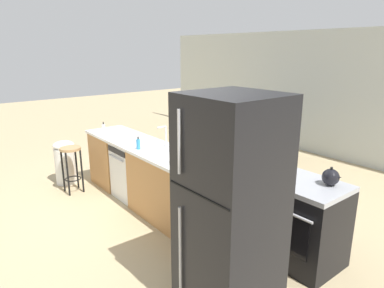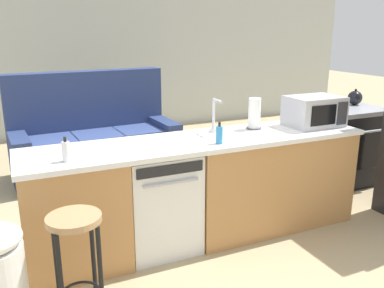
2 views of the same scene
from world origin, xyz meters
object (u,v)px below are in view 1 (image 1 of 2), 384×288
Objects in this scene: paper_towel_roll at (180,144)px; bar_stool at (71,160)px; soap_bottle at (138,144)px; couch at (231,146)px; stove_range at (304,223)px; refrigerator at (230,209)px; kettle at (331,177)px; trash_bin at (65,162)px; microwave at (201,156)px; dishwasher at (135,170)px; dish_soap_bottle at (104,128)px.

bar_stool is (-1.75, -0.84, -0.50)m from paper_towel_roll.
soap_bottle is 0.24× the size of bar_stool.
stove_range is at bearing -30.66° from couch.
refrigerator is at bearing -44.95° from couch.
couch is (-2.71, 2.70, -0.56)m from refrigerator.
bar_stool is 2.94m from couch.
paper_towel_roll is at bearing -162.90° from kettle.
kettle reaches higher than bar_stool.
microwave is at bearing 13.43° from trash_bin.
dishwasher is 1.14× the size of bar_stool.
trash_bin is 3.03m from couch.
microwave is at bearing 9.51° from soap_bottle.
dishwasher is at bearing 179.95° from microwave.
dishwasher is at bearing 42.77° from bar_stool.
trash_bin is (-2.77, -0.66, -0.66)m from microwave.
bar_stool is at bearing -137.23° from dishwasher.
kettle is at bearing 21.41° from bar_stool.
microwave reaches higher than bar_stool.
paper_towel_roll is at bearing 166.97° from microwave.
stove_range reaches higher than trash_bin.
couch reaches higher than dishwasher.
stove_range is 0.58m from kettle.
soap_bottle is 2.46m from kettle.
dishwasher is 4.77× the size of soap_bottle.
soap_bottle and dish_soap_bottle have the same top height.
stove_range is 3.43m from dish_soap_bottle.
soap_bottle reaches higher than trash_bin.
kettle is 0.28× the size of trash_bin.
paper_towel_roll is at bearing 25.53° from bar_stool.
microwave is at bearing -152.10° from stove_range.
bar_stool is at bearing -163.15° from microwave.
dishwasher is 1.68m from microwave.
couch is (1.11, 2.82, 0.02)m from trash_bin.
couch is (-2.71, 1.61, -0.06)m from stove_range.
couch is at bearing 92.86° from dishwasher.
bar_stool is at bearing -5.24° from trash_bin.
microwave is 2.84× the size of dish_soap_bottle.
dish_soap_bottle is at bearing -176.14° from microwave.
paper_towel_roll is 1.86m from kettle.
bar_stool is at bearing -156.99° from soap_bottle.
dish_soap_bottle reaches higher than dishwasher.
dishwasher reaches higher than bar_stool.
soap_bottle reaches higher than stove_range.
dish_soap_bottle is (-3.31, -0.70, 0.52)m from stove_range.
stove_range is 3.15m from couch.
dish_soap_bottle reaches higher than bar_stool.
dish_soap_bottle is (-1.17, 0.03, 0.00)m from soap_bottle.
dishwasher is at bearing -168.09° from stove_range.
kettle is at bearing 13.78° from dishwasher.
paper_towel_roll reaches higher than dishwasher.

